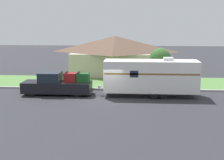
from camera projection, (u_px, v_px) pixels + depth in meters
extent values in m
plane|color=#2D2D33|center=(108.00, 99.00, 26.39)|extent=(120.00, 120.00, 0.00)
cube|color=#999993|center=(111.00, 89.00, 30.05)|extent=(80.00, 0.30, 0.14)
cube|color=#568442|center=(114.00, 82.00, 33.64)|extent=(80.00, 7.00, 0.03)
cube|color=beige|center=(115.00, 63.00, 39.04)|extent=(10.43, 6.85, 2.75)
pyramid|color=brown|center=(115.00, 44.00, 38.61)|extent=(11.26, 7.40, 1.98)
cube|color=#4C3828|center=(113.00, 70.00, 35.77)|extent=(1.00, 0.06, 2.10)
cylinder|color=black|center=(32.00, 92.00, 27.29)|extent=(0.82, 0.28, 0.82)
cylinder|color=black|center=(38.00, 88.00, 28.94)|extent=(0.82, 0.28, 0.82)
cylinder|color=black|center=(77.00, 92.00, 27.00)|extent=(0.82, 0.28, 0.82)
cylinder|color=black|center=(80.00, 88.00, 28.64)|extent=(0.82, 0.28, 0.82)
cube|color=black|center=(43.00, 87.00, 28.00)|extent=(3.60, 2.03, 0.95)
cube|color=#19232D|center=(50.00, 77.00, 27.79)|extent=(1.87, 1.87, 0.85)
cube|color=black|center=(77.00, 87.00, 27.78)|extent=(2.49, 2.03, 0.95)
cube|color=#333333|center=(92.00, 91.00, 27.75)|extent=(0.12, 1.83, 0.20)
cube|color=maroon|center=(71.00, 78.00, 27.66)|extent=(1.15, 0.85, 0.80)
cube|color=black|center=(66.00, 72.00, 27.60)|extent=(0.10, 0.94, 0.08)
cube|color=#194C1E|center=(83.00, 78.00, 27.58)|extent=(1.15, 0.85, 0.80)
cube|color=black|center=(79.00, 72.00, 27.52)|extent=(0.10, 0.94, 0.08)
cylinder|color=black|center=(154.00, 95.00, 26.36)|extent=(0.71, 0.22, 0.71)
cylinder|color=black|center=(153.00, 90.00, 28.34)|extent=(0.71, 0.22, 0.71)
cylinder|color=black|center=(163.00, 95.00, 26.30)|extent=(0.71, 0.22, 0.71)
cylinder|color=black|center=(161.00, 90.00, 28.28)|extent=(0.71, 0.22, 0.71)
cube|color=silver|center=(151.00, 76.00, 27.10)|extent=(8.10, 2.30, 2.71)
cube|color=brown|center=(152.00, 74.00, 25.90)|extent=(7.94, 0.01, 0.14)
cube|color=#383838|center=(99.00, 90.00, 27.67)|extent=(0.99, 0.12, 0.10)
cylinder|color=silver|center=(100.00, 87.00, 27.62)|extent=(0.28, 0.28, 0.36)
cube|color=silver|center=(168.00, 59.00, 26.72)|extent=(0.80, 0.68, 0.28)
cube|color=#19232D|center=(134.00, 74.00, 26.01)|extent=(0.70, 0.01, 0.56)
cylinder|color=brown|center=(161.00, 83.00, 30.59)|extent=(0.09, 0.09, 1.06)
cube|color=#B2B2B2|center=(161.00, 77.00, 30.47)|extent=(0.48, 0.20, 0.22)
cylinder|color=brown|center=(160.00, 77.00, 31.23)|extent=(0.24, 0.24, 2.04)
sphere|color=#38662D|center=(160.00, 59.00, 30.89)|extent=(2.13, 2.13, 2.13)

